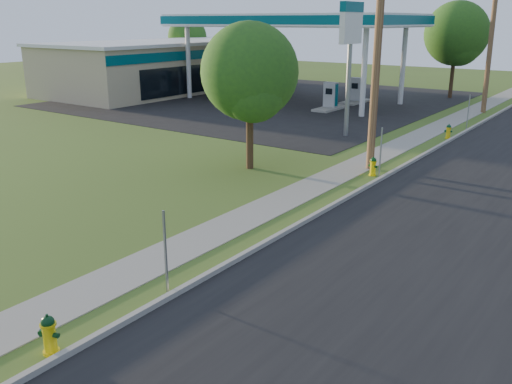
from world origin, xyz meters
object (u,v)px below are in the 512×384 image
fuel_pump_se (356,93)px  hydrant_far (448,131)px  fuel_pump_sw (258,85)px  tree_lot (457,36)px  utility_pole_mid (378,47)px  fuel_pump_nw (229,90)px  tree_verge (250,76)px  fuel_pump_ne (330,99)px  hydrant_mid (373,166)px  price_pylon (351,31)px  utility_pole_far (491,39)px  hydrant_near (49,335)px  tree_back (188,39)px  car_red (260,87)px

fuel_pump_se → hydrant_far: size_ratio=4.11×
fuel_pump_sw → tree_lot: (14.02, 6.90, 4.08)m
fuel_pump_se → hydrant_far: 13.17m
fuel_pump_sw → utility_pole_mid: bearing=-43.5°
fuel_pump_nw → tree_verge: (13.86, -15.94, 3.11)m
fuel_pump_nw → fuel_pump_ne: 9.00m
fuel_pump_ne → hydrant_mid: fuel_pump_ne is taller
utility_pole_mid → hydrant_mid: size_ratio=12.59×
price_pylon → fuel_pump_ne: bearing=123.7°
utility_pole_far → hydrant_near: 34.06m
fuel_pump_sw → tree_back: size_ratio=0.51×
hydrant_near → fuel_pump_ne: bearing=108.6°
utility_pole_mid → hydrant_far: utility_pole_mid is taller
fuel_pump_nw → tree_verge: size_ratio=0.54×
tree_verge → tree_back: 39.43m
utility_pole_far → utility_pole_mid: bearing=-90.0°
utility_pole_far → tree_back: (-32.54, 6.31, -0.73)m
tree_back → car_red: bearing=-27.9°
fuel_pump_sw → tree_verge: tree_verge is taller
fuel_pump_nw → utility_pole_mid: bearing=-36.0°
tree_back → hydrant_mid: size_ratio=8.13×
tree_lot → tree_back: 28.68m
fuel_pump_se → fuel_pump_ne: bearing=-90.0°
tree_verge → car_red: (-13.14, 19.13, -3.10)m
hydrant_near → fuel_pump_sw: bearing=119.7°
price_pylon → hydrant_far: bearing=28.7°
fuel_pump_se → tree_lot: 9.46m
tree_verge → hydrant_far: size_ratio=7.65×
utility_pole_mid → fuel_pump_sw: utility_pole_mid is taller
tree_lot → car_red: size_ratio=1.41×
price_pylon → hydrant_far: 7.34m
utility_pole_mid → tree_verge: size_ratio=1.64×
utility_pole_far → car_red: utility_pole_far is taller
hydrant_near → fuel_pump_se: bearing=106.4°
fuel_pump_se → hydrant_mid: (9.43, -17.90, -0.34)m
hydrant_far → car_red: (-17.95, 8.13, 0.35)m
tree_lot → hydrant_far: tree_lot is taller
utility_pole_mid → tree_lot: size_ratio=1.31×
utility_pole_far → tree_back: size_ratio=1.50×
fuel_pump_ne → price_pylon: size_ratio=0.47×
fuel_pump_sw → hydrant_far: 20.70m
fuel_pump_sw → price_pylon: bearing=-39.4°
tree_verge → hydrant_mid: bearing=24.1°
utility_pole_far → fuel_pump_se: size_ratio=2.97×
tree_back → tree_verge: bearing=-43.7°
utility_pole_far → hydrant_far: (0.77, -9.94, -4.42)m
fuel_pump_se → hydrant_far: bearing=-42.8°
fuel_pump_nw → fuel_pump_sw: size_ratio=1.00×
tree_lot → hydrant_near: bearing=-83.3°
utility_pole_far → hydrant_mid: 19.42m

